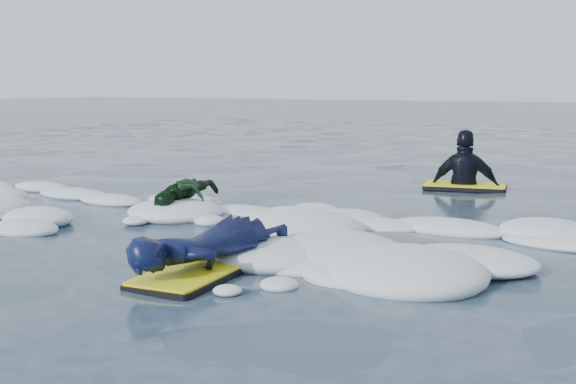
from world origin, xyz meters
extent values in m
plane|color=#1C3243|center=(0.00, 0.00, 0.00)|extent=(120.00, 120.00, 0.00)
cube|color=black|center=(1.29, -1.12, 0.04)|extent=(0.67, 1.10, 0.05)
cube|color=#F4F514|center=(1.29, -1.12, 0.07)|extent=(0.65, 1.07, 0.02)
imported|color=#0A134C|center=(1.29, -0.87, 0.23)|extent=(0.77, 1.63, 0.38)
cube|color=black|center=(-0.48, 0.91, 0.03)|extent=(0.40, 0.72, 0.04)
cube|color=#F4F514|center=(-0.48, 0.91, 0.05)|extent=(0.39, 0.70, 0.01)
cube|color=#1657AB|center=(-0.48, 0.91, 0.06)|extent=(0.14, 0.68, 0.00)
imported|color=#0E3412|center=(-0.48, 1.11, 0.22)|extent=(0.66, 1.13, 0.40)
cube|color=black|center=(1.74, 4.69, 0.04)|extent=(1.24, 0.84, 0.06)
cube|color=#F4F514|center=(1.74, 4.69, 0.08)|extent=(1.21, 0.81, 0.02)
imported|color=black|center=(1.74, 4.69, 0.00)|extent=(1.06, 0.59, 1.71)
camera|label=1|loc=(4.57, -5.40, 1.48)|focal=45.00mm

